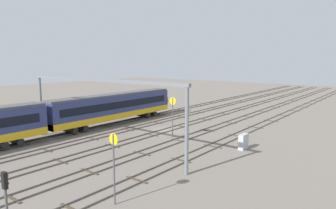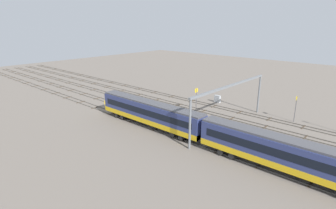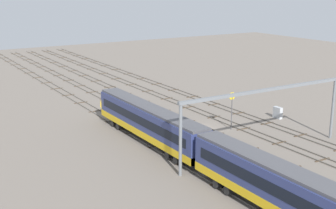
# 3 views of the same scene
# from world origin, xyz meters

# --- Properties ---
(ground_plane) EXTENTS (200.74, 200.74, 0.00)m
(ground_plane) POSITION_xyz_m (0.00, 0.00, 0.00)
(ground_plane) COLOR slate
(track_near_foreground) EXTENTS (184.74, 2.40, 0.16)m
(track_near_foreground) POSITION_xyz_m (-0.00, -9.63, 0.07)
(track_near_foreground) COLOR #59544C
(track_near_foreground) RESTS_ON ground
(track_second_near) EXTENTS (184.74, 2.40, 0.16)m
(track_second_near) POSITION_xyz_m (0.00, -4.81, 0.07)
(track_second_near) COLOR #59544C
(track_second_near) RESTS_ON ground
(track_middle) EXTENTS (184.74, 2.40, 0.16)m
(track_middle) POSITION_xyz_m (0.00, 0.00, 0.07)
(track_middle) COLOR #59544C
(track_middle) RESTS_ON ground
(track_second_far) EXTENTS (184.74, 2.40, 0.16)m
(track_second_far) POSITION_xyz_m (-0.00, 4.81, 0.07)
(track_second_far) COLOR #59544C
(track_second_far) RESTS_ON ground
(track_with_train) EXTENTS (184.74, 2.40, 0.16)m
(track_with_train) POSITION_xyz_m (-0.00, 9.63, 0.07)
(track_with_train) COLOR #59544C
(track_with_train) RESTS_ON ground
(overhead_gantry) EXTENTS (0.40, 24.88, 8.32)m
(overhead_gantry) POSITION_xyz_m (-12.72, -0.11, 6.59)
(overhead_gantry) COLOR slate
(overhead_gantry) RESTS_ON ground
(speed_sign_near_foreground) EXTENTS (0.14, 0.85, 5.26)m
(speed_sign_near_foreground) POSITION_xyz_m (-20.71, -11.50, 3.34)
(speed_sign_near_foreground) COLOR #4C4C51
(speed_sign_near_foreground) RESTS_ON ground
(speed_sign_mid_trackside) EXTENTS (0.14, 1.04, 5.47)m
(speed_sign_mid_trackside) POSITION_xyz_m (-2.75, -3.15, 3.64)
(speed_sign_mid_trackside) COLOR #4C4C51
(speed_sign_mid_trackside) RESTS_ON ground
(relay_cabinet) EXTENTS (1.54, 0.63, 1.79)m
(relay_cabinet) POSITION_xyz_m (-2.03, -12.96, 0.89)
(relay_cabinet) COLOR #B2B7BC
(relay_cabinet) RESTS_ON ground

